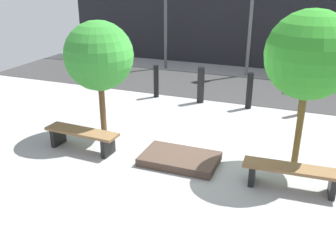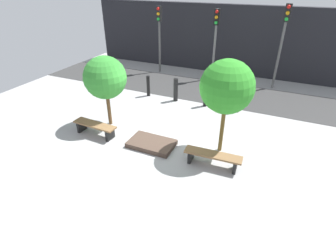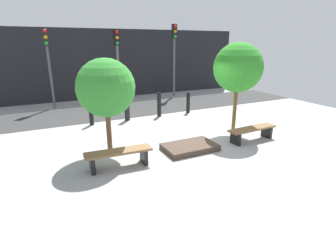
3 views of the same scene
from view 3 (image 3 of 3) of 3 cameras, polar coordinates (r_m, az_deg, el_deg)
The scene contains 15 objects.
ground_plane at distance 8.43m, azimuth 2.17°, elevation -3.41°, with size 18.00×18.00×0.00m, color #9A9A9A.
road_strip at distance 12.71m, azimuth -8.12°, elevation 3.71°, with size 18.00×3.03×0.01m, color #343434.
building_facade at distance 15.67m, azimuth -12.41°, elevation 13.07°, with size 16.20×0.50×3.77m, color black.
bench_left at distance 6.74m, azimuth -10.68°, elevation -6.29°, with size 1.70×0.50×0.46m.
bench_right at distance 8.84m, azimuth 17.82°, elevation -1.09°, with size 1.75×0.48×0.44m.
planter_bed at distance 7.80m, azimuth 4.76°, elevation -4.60°, with size 1.55×0.96×0.17m, color #47362C.
tree_behind_left_bench at distance 7.16m, azimuth -13.39°, elevation 8.01°, with size 1.56×1.56×2.67m.
tree_behind_right_bench at distance 9.13m, azimuth 14.98°, elevation 12.11°, with size 1.63×1.63×3.06m.
bollard_far_left at distance 10.43m, azimuth -16.43°, elevation 2.88°, with size 0.16×0.16×0.99m, color black.
bollard_left at distance 10.73m, azimuth -8.93°, elevation 4.00°, with size 0.21×0.21×1.07m, color black.
bollard_center at distance 11.22m, azimuth -1.92°, elevation 4.70°, with size 0.17×0.17×1.03m, color black.
bollard_right at distance 11.87m, azimuth 4.41°, elevation 5.10°, with size 0.16×0.16×0.92m, color black.
traffic_light_west at distance 13.59m, azimuth -24.71°, elevation 14.01°, with size 0.28×0.27×3.67m.
traffic_light_mid_west at distance 14.08m, azimuth -10.94°, elevation 15.33°, with size 0.28×0.27×3.67m.
traffic_light_mid_east at distance 15.26m, azimuth 1.39°, elevation 16.62°, with size 0.28×0.27×4.01m.
Camera 3 is at (-3.72, -6.94, 3.03)m, focal length 28.00 mm.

